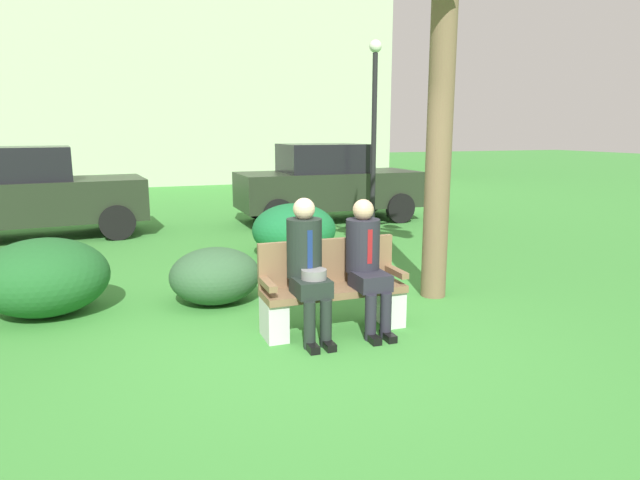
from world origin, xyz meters
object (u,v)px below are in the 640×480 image
seated_man_right (366,258)px  parked_car_near (29,194)px  parked_car_far (327,183)px  building_backdrop (192,46)px  park_bench (332,291)px  shrub_mid_lawn (215,276)px  seated_man_left (307,262)px  street_lamp (374,116)px  shrub_near_bench (45,277)px  shrub_far_lawn (294,230)px

seated_man_right → parked_car_near: size_ratio=0.32×
parked_car_far → building_backdrop: building_backdrop is taller
park_bench → parked_car_near: (-3.46, 6.26, 0.44)m
shrub_mid_lawn → building_backdrop: size_ratio=0.07×
seated_man_left → park_bench: bearing=22.0°
seated_man_right → street_lamp: size_ratio=0.36×
shrub_near_bench → building_backdrop: size_ratio=0.09×
parked_car_near → building_backdrop: bearing=69.1°
seated_man_left → parked_car_near: 7.12m
seated_man_right → shrub_mid_lawn: seated_man_right is taller
shrub_near_bench → street_lamp: 6.81m
shrub_mid_lawn → building_backdrop: 18.07m
seated_man_right → street_lamp: street_lamp is taller
park_bench → shrub_mid_lawn: bearing=127.2°
parked_car_far → parked_car_near: bearing=-179.6°
parked_car_near → parked_car_far: size_ratio=1.03×
shrub_near_bench → street_lamp: (5.56, 3.49, 1.81)m
seated_man_left → shrub_far_lawn: seated_man_left is taller
shrub_far_lawn → parked_car_near: size_ratio=0.33×
seated_man_left → street_lamp: bearing=58.6°
park_bench → parked_car_near: 7.17m
seated_man_right → parked_car_far: (2.02, 6.41, 0.11)m
shrub_far_lawn → building_backdrop: 15.97m
seated_man_left → parked_car_near: size_ratio=0.33×
shrub_far_lawn → street_lamp: bearing=37.7°
park_bench → parked_car_far: bearing=69.7°
parked_car_near → seated_man_right: bearing=-59.4°
shrub_near_bench → building_backdrop: (3.96, 17.02, 4.85)m
shrub_near_bench → parked_car_near: (-0.71, 4.78, 0.42)m
seated_man_right → shrub_far_lawn: seated_man_right is taller
seated_man_right → parked_car_near: 7.41m
seated_man_right → building_backdrop: bearing=87.3°
seated_man_left → shrub_mid_lawn: (-0.66, 1.38, -0.42)m
seated_man_left → building_backdrop: building_backdrop is taller
shrub_mid_lawn → shrub_far_lawn: bearing=51.9°
parked_car_far → street_lamp: bearing=-70.1°
park_bench → seated_man_left: size_ratio=1.06×
seated_man_right → shrub_mid_lawn: (-1.27, 1.38, -0.41)m
park_bench → seated_man_left: 0.47m
park_bench → shrub_far_lawn: 3.36m
seated_man_left → shrub_mid_lawn: 1.59m
parked_car_far → shrub_mid_lawn: bearing=-123.2°
park_bench → street_lamp: street_lamp is taller
shrub_near_bench → shrub_mid_lawn: 1.81m
seated_man_left → parked_car_far: size_ratio=0.34×
park_bench → parked_car_far: size_ratio=0.37×
shrub_near_bench → building_backdrop: building_backdrop is taller
seated_man_left → parked_car_far: parked_car_far is taller
building_backdrop → parked_car_far: bearing=-84.7°
seated_man_right → parked_car_far: parked_car_far is taller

